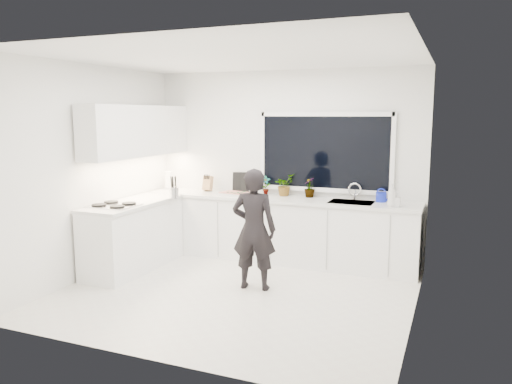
% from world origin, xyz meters
% --- Properties ---
extents(floor, '(4.00, 3.50, 0.02)m').
position_xyz_m(floor, '(0.00, 0.00, -0.01)').
color(floor, beige).
rests_on(floor, ground).
extents(wall_back, '(4.00, 0.02, 2.70)m').
position_xyz_m(wall_back, '(0.00, 1.76, 1.35)').
color(wall_back, white).
rests_on(wall_back, ground).
extents(wall_left, '(0.02, 3.50, 2.70)m').
position_xyz_m(wall_left, '(-2.01, 0.00, 1.35)').
color(wall_left, white).
rests_on(wall_left, ground).
extents(wall_right, '(0.02, 3.50, 2.70)m').
position_xyz_m(wall_right, '(2.01, 0.00, 1.35)').
color(wall_right, white).
rests_on(wall_right, ground).
extents(ceiling, '(4.00, 3.50, 0.02)m').
position_xyz_m(ceiling, '(0.00, 0.00, 2.71)').
color(ceiling, white).
rests_on(ceiling, wall_back).
extents(window, '(1.80, 0.02, 1.00)m').
position_xyz_m(window, '(0.60, 1.73, 1.55)').
color(window, black).
rests_on(window, wall_back).
extents(base_cabinets_back, '(3.92, 0.58, 0.88)m').
position_xyz_m(base_cabinets_back, '(0.00, 1.45, 0.44)').
color(base_cabinets_back, white).
rests_on(base_cabinets_back, floor).
extents(base_cabinets_left, '(0.58, 1.60, 0.88)m').
position_xyz_m(base_cabinets_left, '(-1.67, 0.35, 0.44)').
color(base_cabinets_left, white).
rests_on(base_cabinets_left, floor).
extents(countertop_back, '(3.94, 0.62, 0.04)m').
position_xyz_m(countertop_back, '(0.00, 1.44, 0.90)').
color(countertop_back, silver).
rests_on(countertop_back, base_cabinets_back).
extents(countertop_left, '(0.62, 1.60, 0.04)m').
position_xyz_m(countertop_left, '(-1.67, 0.35, 0.90)').
color(countertop_left, silver).
rests_on(countertop_left, base_cabinets_left).
extents(upper_cabinets, '(0.34, 2.10, 0.70)m').
position_xyz_m(upper_cabinets, '(-1.79, 0.70, 1.85)').
color(upper_cabinets, white).
rests_on(upper_cabinets, wall_left).
extents(sink, '(0.58, 0.42, 0.14)m').
position_xyz_m(sink, '(1.05, 1.45, 0.87)').
color(sink, silver).
rests_on(sink, countertop_back).
extents(faucet, '(0.03, 0.03, 0.22)m').
position_xyz_m(faucet, '(1.05, 1.65, 1.03)').
color(faucet, silver).
rests_on(faucet, countertop_back).
extents(stovetop, '(0.56, 0.48, 0.03)m').
position_xyz_m(stovetop, '(-1.69, -0.00, 0.94)').
color(stovetop, black).
rests_on(stovetop, countertop_left).
extents(person, '(0.58, 0.42, 1.46)m').
position_xyz_m(person, '(0.14, 0.24, 0.73)').
color(person, black).
rests_on(person, floor).
extents(pizza_tray, '(0.46, 0.37, 0.03)m').
position_xyz_m(pizza_tray, '(-0.66, 1.42, 0.94)').
color(pizza_tray, silver).
rests_on(pizza_tray, countertop_back).
extents(pizza, '(0.42, 0.33, 0.01)m').
position_xyz_m(pizza, '(-0.66, 1.42, 0.95)').
color(pizza, red).
rests_on(pizza, pizza_tray).
extents(watering_can, '(0.15, 0.15, 0.13)m').
position_xyz_m(watering_can, '(1.41, 1.61, 0.98)').
color(watering_can, '#1424BE').
rests_on(watering_can, countertop_back).
extents(paper_towel_roll, '(0.12, 0.12, 0.26)m').
position_xyz_m(paper_towel_roll, '(-1.85, 1.55, 1.05)').
color(paper_towel_roll, white).
rests_on(paper_towel_roll, countertop_back).
extents(knife_block, '(0.13, 0.10, 0.22)m').
position_xyz_m(knife_block, '(-1.18, 1.59, 1.03)').
color(knife_block, '#8C5941').
rests_on(knife_block, countertop_back).
extents(utensil_crock, '(0.15, 0.15, 0.16)m').
position_xyz_m(utensil_crock, '(-1.30, 0.80, 1.00)').
color(utensil_crock, silver).
rests_on(utensil_crock, countertop_left).
extents(picture_frame_large, '(0.22, 0.02, 0.28)m').
position_xyz_m(picture_frame_large, '(-0.65, 1.69, 1.06)').
color(picture_frame_large, black).
rests_on(picture_frame_large, countertop_back).
extents(picture_frame_small, '(0.25, 0.08, 0.30)m').
position_xyz_m(picture_frame_small, '(-0.67, 1.69, 1.07)').
color(picture_frame_small, black).
rests_on(picture_frame_small, countertop_back).
extents(herb_plants, '(0.83, 0.33, 0.31)m').
position_xyz_m(herb_plants, '(0.09, 1.61, 1.07)').
color(herb_plants, '#26662D').
rests_on(herb_plants, countertop_back).
extents(soap_bottles, '(0.19, 0.16, 0.29)m').
position_xyz_m(soap_bottles, '(1.61, 1.30, 1.05)').
color(soap_bottles, '#D8BF66').
rests_on(soap_bottles, countertop_back).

